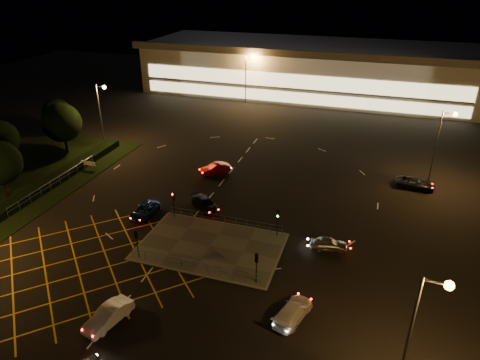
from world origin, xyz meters
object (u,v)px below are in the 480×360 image
(car_right_silver, at_px, (329,244))
(car_far_dkgrey, at_px, (205,204))
(signal_se, at_px, (256,262))
(signal_nw, at_px, (173,200))
(signal_sw, at_px, (137,238))
(car_queue_white, at_px, (108,316))
(car_circ_red, at_px, (215,168))
(signal_ne, at_px, (278,217))
(car_approach_white, at_px, (293,311))
(car_left_blue, at_px, (145,211))
(car_east_grey, at_px, (415,183))

(car_right_silver, bearing_deg, car_far_dkgrey, 65.28)
(signal_se, xyz_separation_m, signal_nw, (-12.00, 7.99, 0.00))
(signal_sw, relative_size, car_queue_white, 0.72)
(signal_se, height_order, car_circ_red, signal_se)
(signal_sw, bearing_deg, signal_ne, -146.35)
(car_far_dkgrey, bearing_deg, car_queue_white, -142.90)
(signal_nw, distance_m, car_approach_white, 19.59)
(car_right_silver, bearing_deg, car_circ_red, 41.84)
(signal_nw, height_order, car_circ_red, signal_nw)
(car_right_silver, xyz_separation_m, car_circ_red, (-17.39, 13.19, 0.06))
(car_far_dkgrey, bearing_deg, car_circ_red, 52.54)
(car_left_blue, height_order, car_approach_white, car_approach_white)
(signal_sw, relative_size, signal_nw, 1.00)
(signal_ne, distance_m, car_far_dkgrey, 10.09)
(signal_nw, bearing_deg, car_far_dkgrey, 50.01)
(signal_se, xyz_separation_m, car_right_silver, (5.51, 7.33, -1.73))
(car_right_silver, height_order, car_circ_red, car_circ_red)
(car_east_grey, bearing_deg, car_far_dkgrey, 123.68)
(signal_se, relative_size, car_circ_red, 0.74)
(signal_nw, xyz_separation_m, car_circ_red, (0.12, 12.53, -1.66))
(signal_nw, relative_size, car_left_blue, 0.72)
(signal_nw, height_order, car_far_dkgrey, signal_nw)
(signal_sw, bearing_deg, car_circ_red, -90.33)
(car_approach_white, bearing_deg, car_circ_red, -39.90)
(signal_nw, distance_m, car_east_grey, 31.03)
(car_queue_white, bearing_deg, car_far_dkgrey, 102.42)
(car_right_silver, height_order, car_approach_white, car_approach_white)
(car_far_dkgrey, xyz_separation_m, car_right_silver, (14.99, -3.66, -0.02))
(car_left_blue, height_order, car_circ_red, car_circ_red)
(car_far_dkgrey, height_order, car_east_grey, car_east_grey)
(signal_sw, distance_m, signal_nw, 7.99)
(car_queue_white, bearing_deg, signal_nw, 111.03)
(car_right_silver, distance_m, car_east_grey, 19.18)
(car_far_dkgrey, height_order, car_right_silver, car_far_dkgrey)
(car_queue_white, bearing_deg, signal_ne, 72.35)
(signal_ne, relative_size, car_approach_white, 0.69)
(signal_ne, height_order, car_right_silver, signal_ne)
(car_right_silver, bearing_deg, signal_sw, 101.72)
(car_left_blue, relative_size, car_east_grey, 0.91)
(signal_nw, distance_m, car_queue_white, 16.48)
(signal_sw, bearing_deg, car_far_dkgrey, -102.92)
(car_far_dkgrey, height_order, car_approach_white, car_far_dkgrey)
(car_left_blue, height_order, car_right_silver, car_right_silver)
(signal_se, height_order, signal_nw, same)
(car_far_dkgrey, relative_size, car_circ_red, 1.07)
(signal_se, distance_m, car_circ_red, 23.77)
(signal_sw, relative_size, car_east_grey, 0.65)
(signal_nw, distance_m, car_far_dkgrey, 4.28)
(signal_nw, xyz_separation_m, car_far_dkgrey, (2.52, 3.01, -1.70))
(car_far_dkgrey, distance_m, car_right_silver, 15.43)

